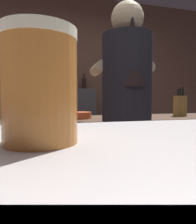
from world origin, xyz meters
name	(u,v)px	position (x,y,z in m)	size (l,w,h in m)	color
wall_back	(65,82)	(0.00, 2.20, 1.35)	(5.20, 0.10, 2.70)	brown
prep_counter	(121,166)	(0.35, 0.59, 0.46)	(2.10, 0.60, 0.92)	brown
back_shelf	(62,130)	(-0.08, 1.92, 0.62)	(0.99, 0.36, 1.23)	#3C3E43
bartender	(127,110)	(0.21, 0.13, 1.01)	(0.44, 0.52, 1.74)	#25302F
knife_block	(180,105)	(0.96, 0.57, 1.02)	(0.10, 0.08, 0.28)	olive
mixing_bowl	(80,115)	(-0.04, 0.58, 0.94)	(0.20, 0.20, 0.06)	#C7542E
chefs_knife	(138,117)	(0.49, 0.54, 0.92)	(0.24, 0.03, 0.01)	silver
pint_glass_near	(40,87)	(-0.35, -0.96, 1.10)	(0.08, 0.08, 0.13)	#C67733
bottle_olive_oil	(84,83)	(0.28, 2.00, 1.33)	(0.07, 0.07, 0.25)	black
bottle_vinegar	(46,82)	(-0.29, 1.99, 1.33)	(0.05, 0.05, 0.26)	#458730
bottle_hot_sauce	(52,83)	(-0.21, 1.95, 1.32)	(0.06, 0.06, 0.23)	black
bottle_soy	(75,83)	(0.12, 1.87, 1.32)	(0.07, 0.07, 0.22)	#548635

